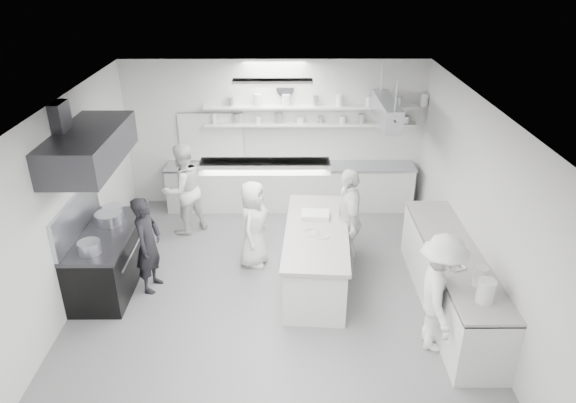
{
  "coord_description": "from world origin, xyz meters",
  "views": [
    {
      "loc": [
        0.2,
        -6.68,
        4.9
      ],
      "look_at": [
        0.24,
        0.6,
        1.38
      ],
      "focal_mm": 32.76,
      "sensor_mm": 36.0,
      "label": 1
    }
  ],
  "objects_px": {
    "stove": "(108,261)",
    "prep_island": "(316,256)",
    "back_counter": "(290,187)",
    "right_counter": "(451,280)",
    "cook_stove": "(148,244)",
    "cook_back": "(183,189)"
  },
  "relations": [
    {
      "from": "stove",
      "to": "prep_island",
      "type": "distance_m",
      "value": 3.29
    },
    {
      "from": "stove",
      "to": "back_counter",
      "type": "bearing_deg",
      "value": 43.99
    },
    {
      "from": "back_counter",
      "to": "prep_island",
      "type": "relative_size",
      "value": 2.07
    },
    {
      "from": "right_counter",
      "to": "cook_stove",
      "type": "relative_size",
      "value": 2.09
    },
    {
      "from": "stove",
      "to": "right_counter",
      "type": "distance_m",
      "value": 5.28
    },
    {
      "from": "cook_stove",
      "to": "cook_back",
      "type": "xyz_separation_m",
      "value": [
        0.22,
        1.87,
        0.08
      ]
    },
    {
      "from": "back_counter",
      "to": "cook_back",
      "type": "distance_m",
      "value": 2.28
    },
    {
      "from": "cook_stove",
      "to": "stove",
      "type": "bearing_deg",
      "value": 93.61
    },
    {
      "from": "cook_back",
      "to": "right_counter",
      "type": "bearing_deg",
      "value": 109.54
    },
    {
      "from": "cook_stove",
      "to": "cook_back",
      "type": "height_order",
      "value": "cook_back"
    },
    {
      "from": "stove",
      "to": "right_counter",
      "type": "height_order",
      "value": "right_counter"
    },
    {
      "from": "right_counter",
      "to": "prep_island",
      "type": "xyz_separation_m",
      "value": [
        -1.96,
        0.72,
        -0.03
      ]
    },
    {
      "from": "prep_island",
      "to": "cook_back",
      "type": "relative_size",
      "value": 1.38
    },
    {
      "from": "right_counter",
      "to": "cook_back",
      "type": "xyz_separation_m",
      "value": [
        -4.35,
        2.39,
        0.4
      ]
    },
    {
      "from": "right_counter",
      "to": "stove",
      "type": "bearing_deg",
      "value": 173.48
    },
    {
      "from": "prep_island",
      "to": "cook_back",
      "type": "xyz_separation_m",
      "value": [
        -2.39,
        1.67,
        0.43
      ]
    },
    {
      "from": "right_counter",
      "to": "prep_island",
      "type": "distance_m",
      "value": 2.08
    },
    {
      "from": "stove",
      "to": "back_counter",
      "type": "relative_size",
      "value": 0.36
    },
    {
      "from": "stove",
      "to": "cook_back",
      "type": "relative_size",
      "value": 1.03
    },
    {
      "from": "prep_island",
      "to": "cook_stove",
      "type": "xyz_separation_m",
      "value": [
        -2.61,
        -0.2,
        0.35
      ]
    },
    {
      "from": "stove",
      "to": "right_counter",
      "type": "relative_size",
      "value": 0.55
    },
    {
      "from": "stove",
      "to": "cook_stove",
      "type": "bearing_deg",
      "value": -6.8
    }
  ]
}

